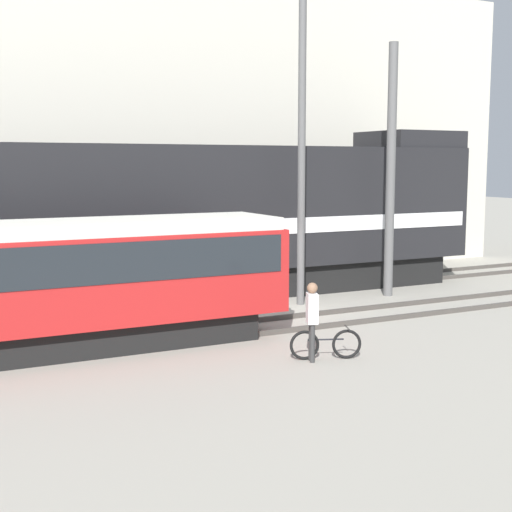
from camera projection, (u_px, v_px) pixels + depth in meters
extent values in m
plane|color=#9E998C|center=(259.00, 314.00, 20.64)|extent=(120.00, 120.00, 0.00)
cube|color=#47423D|center=(302.00, 329.00, 18.45)|extent=(60.00, 0.07, 0.14)
cube|color=#47423D|center=(276.00, 318.00, 19.72)|extent=(60.00, 0.07, 0.14)
cube|color=#47423D|center=(226.00, 298.00, 22.71)|extent=(60.00, 0.07, 0.14)
cube|color=#47423D|center=(208.00, 291.00, 23.98)|extent=(60.00, 0.07, 0.14)
cube|color=beige|center=(150.00, 128.00, 28.47)|extent=(30.29, 6.00, 11.47)
cube|color=black|center=(187.00, 284.00, 22.83)|extent=(18.92, 2.55, 1.00)
cube|color=black|center=(186.00, 208.00, 22.51)|extent=(20.56, 3.00, 3.88)
cube|color=white|center=(186.00, 226.00, 22.59)|extent=(20.15, 3.04, 0.50)
cube|color=black|center=(409.00, 140.00, 26.13)|extent=(3.00, 2.85, 0.60)
cube|color=black|center=(32.00, 340.00, 16.10)|extent=(10.48, 2.00, 0.70)
cube|color=#B21E1E|center=(30.00, 281.00, 15.92)|extent=(11.90, 2.50, 2.02)
cube|color=#1E2328|center=(29.00, 261.00, 15.86)|extent=(11.43, 2.54, 0.90)
cube|color=silver|center=(27.00, 229.00, 15.77)|extent=(11.67, 2.38, 0.30)
torus|color=black|center=(347.00, 344.00, 15.84)|extent=(0.65, 0.30, 0.67)
torus|color=black|center=(305.00, 345.00, 15.74)|extent=(0.65, 0.30, 0.67)
cylinder|color=black|center=(326.00, 340.00, 15.77)|extent=(0.77, 0.32, 0.04)
cylinder|color=black|center=(311.00, 338.00, 15.73)|extent=(0.03, 0.03, 0.30)
cylinder|color=#262626|center=(347.00, 327.00, 15.79)|extent=(0.18, 0.42, 0.02)
cylinder|color=#333333|center=(311.00, 341.00, 15.68)|extent=(0.11, 0.11, 0.86)
cylinder|color=#333333|center=(312.00, 343.00, 15.52)|extent=(0.11, 0.11, 0.86)
cube|color=white|center=(312.00, 308.00, 15.50)|extent=(0.33, 0.41, 0.66)
sphere|color=#8C664C|center=(312.00, 288.00, 15.45)|extent=(0.23, 0.23, 0.23)
cylinder|color=#595959|center=(302.00, 150.00, 21.40)|extent=(0.23, 0.23, 9.46)
cylinder|color=#595959|center=(391.00, 171.00, 22.97)|extent=(0.30, 0.30, 8.13)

